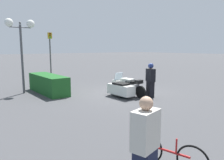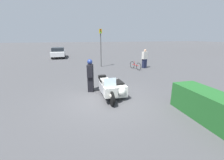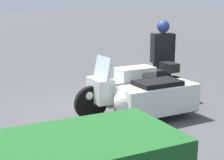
{
  "view_description": "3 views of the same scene",
  "coord_description": "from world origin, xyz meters",
  "px_view_note": "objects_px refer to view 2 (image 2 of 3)",
  "views": [
    {
      "loc": [
        -8.72,
        7.69,
        2.49
      ],
      "look_at": [
        -0.39,
        1.18,
        0.92
      ],
      "focal_mm": 35.0,
      "sensor_mm": 36.0,
      "label": 1
    },
    {
      "loc": [
        6.23,
        -1.36,
        2.82
      ],
      "look_at": [
        -0.41,
        0.43,
        0.83
      ],
      "focal_mm": 24.0,
      "sensor_mm": 36.0,
      "label": 2
    },
    {
      "loc": [
        2.94,
        5.65,
        2.09
      ],
      "look_at": [
        0.33,
        0.49,
        0.78
      ],
      "focal_mm": 55.0,
      "sensor_mm": 36.0,
      "label": 3
    }
  ],
  "objects_px": {
    "hedge_bush_curbside": "(217,110)",
    "traffic_light_far": "(101,43)",
    "officer_rider": "(90,75)",
    "bicycle_parked": "(135,66)",
    "police_motorcycle": "(113,88)",
    "pedestrian_bystander": "(145,59)",
    "parked_car_background": "(58,52)"
  },
  "relations": [
    {
      "from": "officer_rider",
      "to": "pedestrian_bystander",
      "type": "height_order",
      "value": "officer_rider"
    },
    {
      "from": "bicycle_parked",
      "to": "traffic_light_far",
      "type": "bearing_deg",
      "value": -137.51
    },
    {
      "from": "parked_car_background",
      "to": "traffic_light_far",
      "type": "bearing_deg",
      "value": -151.79
    },
    {
      "from": "traffic_light_far",
      "to": "pedestrian_bystander",
      "type": "distance_m",
      "value": 4.38
    },
    {
      "from": "officer_rider",
      "to": "bicycle_parked",
      "type": "xyz_separation_m",
      "value": [
        -4.72,
        4.63,
        -0.6
      ]
    },
    {
      "from": "parked_car_background",
      "to": "bicycle_parked",
      "type": "bearing_deg",
      "value": -144.74
    },
    {
      "from": "bicycle_parked",
      "to": "police_motorcycle",
      "type": "bearing_deg",
      "value": -46.0
    },
    {
      "from": "police_motorcycle",
      "to": "pedestrian_bystander",
      "type": "xyz_separation_m",
      "value": [
        -6.07,
        4.75,
        0.41
      ]
    },
    {
      "from": "police_motorcycle",
      "to": "traffic_light_far",
      "type": "xyz_separation_m",
      "value": [
        -7.68,
        0.94,
        1.85
      ]
    },
    {
      "from": "pedestrian_bystander",
      "to": "bicycle_parked",
      "type": "distance_m",
      "value": 1.2
    },
    {
      "from": "parked_car_background",
      "to": "bicycle_parked",
      "type": "xyz_separation_m",
      "value": [
        10.08,
        7.27,
        -0.43
      ]
    },
    {
      "from": "traffic_light_far",
      "to": "pedestrian_bystander",
      "type": "height_order",
      "value": "traffic_light_far"
    },
    {
      "from": "police_motorcycle",
      "to": "parked_car_background",
      "type": "distance_m",
      "value": 16.27
    },
    {
      "from": "hedge_bush_curbside",
      "to": "bicycle_parked",
      "type": "relative_size",
      "value": 2.15
    },
    {
      "from": "officer_rider",
      "to": "parked_car_background",
      "type": "bearing_deg",
      "value": 114.55
    },
    {
      "from": "traffic_light_far",
      "to": "bicycle_parked",
      "type": "height_order",
      "value": "traffic_light_far"
    },
    {
      "from": "bicycle_parked",
      "to": "parked_car_background",
      "type": "bearing_deg",
      "value": -157.49
    },
    {
      "from": "hedge_bush_curbside",
      "to": "parked_car_background",
      "type": "bearing_deg",
      "value": -161.81
    },
    {
      "from": "officer_rider",
      "to": "traffic_light_far",
      "type": "relative_size",
      "value": 0.49
    },
    {
      "from": "police_motorcycle",
      "to": "pedestrian_bystander",
      "type": "distance_m",
      "value": 7.72
    },
    {
      "from": "hedge_bush_curbside",
      "to": "bicycle_parked",
      "type": "distance_m",
      "value": 9.01
    },
    {
      "from": "officer_rider",
      "to": "bicycle_parked",
      "type": "bearing_deg",
      "value": 59.97
    },
    {
      "from": "hedge_bush_curbside",
      "to": "traffic_light_far",
      "type": "distance_m",
      "value": 11.13
    },
    {
      "from": "police_motorcycle",
      "to": "pedestrian_bystander",
      "type": "relative_size",
      "value": 1.45
    },
    {
      "from": "pedestrian_bystander",
      "to": "bicycle_parked",
      "type": "height_order",
      "value": "pedestrian_bystander"
    },
    {
      "from": "parked_car_background",
      "to": "pedestrian_bystander",
      "type": "relative_size",
      "value": 2.46
    },
    {
      "from": "traffic_light_far",
      "to": "bicycle_parked",
      "type": "bearing_deg",
      "value": 65.36
    },
    {
      "from": "traffic_light_far",
      "to": "parked_car_background",
      "type": "bearing_deg",
      "value": -141.67
    },
    {
      "from": "officer_rider",
      "to": "bicycle_parked",
      "type": "height_order",
      "value": "officer_rider"
    },
    {
      "from": "police_motorcycle",
      "to": "parked_car_background",
      "type": "height_order",
      "value": "parked_car_background"
    },
    {
      "from": "police_motorcycle",
      "to": "traffic_light_far",
      "type": "relative_size",
      "value": 0.71
    },
    {
      "from": "hedge_bush_curbside",
      "to": "traffic_light_far",
      "type": "xyz_separation_m",
      "value": [
        -10.84,
        -1.76,
        1.81
      ]
    }
  ]
}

